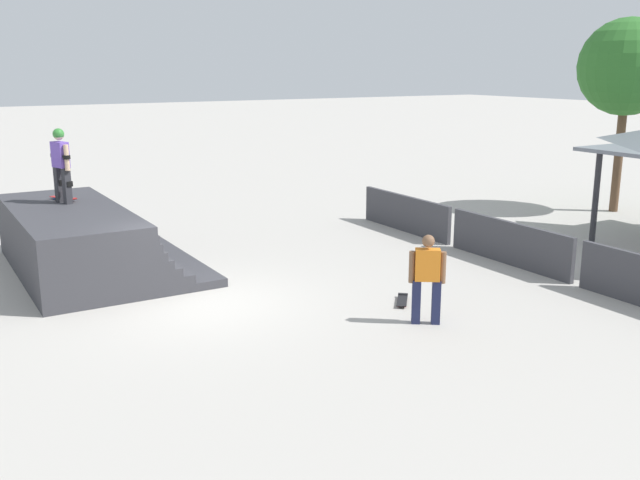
% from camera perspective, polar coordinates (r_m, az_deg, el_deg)
% --- Properties ---
extents(ground_plane, '(160.00, 160.00, 0.00)m').
position_cam_1_polar(ground_plane, '(14.77, -9.77, -5.05)').
color(ground_plane, '#ADA8A0').
extents(quarter_pipe_ramp, '(5.81, 3.86, 1.52)m').
position_cam_1_polar(quarter_pipe_ramp, '(17.58, -18.53, -0.18)').
color(quarter_pipe_ramp, '#38383D').
rests_on(quarter_pipe_ramp, ground).
extents(skater_on_deck, '(0.76, 0.39, 1.77)m').
position_cam_1_polar(skater_on_deck, '(18.02, -20.03, 6.00)').
color(skater_on_deck, '#2D2D33').
rests_on(skater_on_deck, quarter_pipe_ramp).
extents(skateboard_on_deck, '(0.85, 0.52, 0.09)m').
position_cam_1_polar(skateboard_on_deck, '(18.49, -19.80, 3.18)').
color(skateboard_on_deck, blue).
rests_on(skateboard_on_deck, quarter_pipe_ramp).
extents(bystander_walking, '(0.48, 0.63, 1.71)m').
position_cam_1_polar(bystander_walking, '(13.34, 8.56, -2.77)').
color(bystander_walking, '#1E2347').
rests_on(bystander_walking, ground).
extents(skateboard_on_ground, '(0.73, 0.66, 0.09)m').
position_cam_1_polar(skateboard_on_ground, '(14.71, 6.60, -4.77)').
color(skateboard_on_ground, red).
rests_on(skateboard_on_ground, ground).
extents(barrier_fence, '(12.14, 0.12, 1.05)m').
position_cam_1_polar(barrier_fence, '(17.90, 14.89, -0.23)').
color(barrier_fence, '#3D3D42').
rests_on(barrier_fence, ground).
extents(tree_beside_pavilion, '(3.08, 3.08, 6.23)m').
position_cam_1_polar(tree_beside_pavilion, '(25.28, 23.37, 12.54)').
color(tree_beside_pavilion, brown).
rests_on(tree_beside_pavilion, ground).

